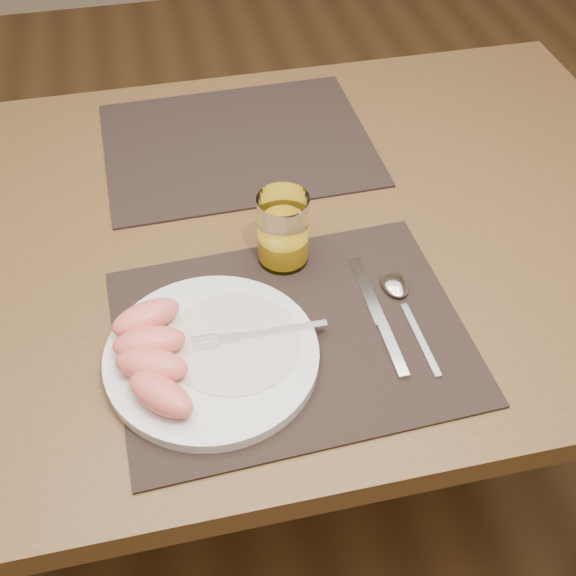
# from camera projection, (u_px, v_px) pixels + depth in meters

# --- Properties ---
(ground) EXTENTS (5.00, 5.00, 0.00)m
(ground) POSITION_uv_depth(u_px,v_px,m) (260.00, 479.00, 1.63)
(ground) COLOR #54381D
(ground) RESTS_ON ground
(table) EXTENTS (1.40, 0.90, 0.75)m
(table) POSITION_uv_depth(u_px,v_px,m) (249.00, 269.00, 1.15)
(table) COLOR brown
(table) RESTS_ON ground
(placemat_near) EXTENTS (0.46, 0.37, 0.00)m
(placemat_near) POSITION_uv_depth(u_px,v_px,m) (291.00, 335.00, 0.94)
(placemat_near) COLOR black
(placemat_near) RESTS_ON table
(placemat_far) EXTENTS (0.46, 0.36, 0.00)m
(placemat_far) POSITION_uv_depth(u_px,v_px,m) (238.00, 144.00, 1.24)
(placemat_far) COLOR black
(placemat_far) RESTS_ON table
(plate) EXTENTS (0.27, 0.27, 0.02)m
(plate) POSITION_uv_depth(u_px,v_px,m) (212.00, 356.00, 0.91)
(plate) COLOR white
(plate) RESTS_ON placemat_near
(plate_dressing) EXTENTS (0.17, 0.17, 0.00)m
(plate_dressing) POSITION_uv_depth(u_px,v_px,m) (234.00, 342.00, 0.91)
(plate_dressing) COLOR white
(plate_dressing) RESTS_ON plate
(fork) EXTENTS (0.17, 0.02, 0.00)m
(fork) POSITION_uv_depth(u_px,v_px,m) (248.00, 336.00, 0.92)
(fork) COLOR silver
(fork) RESTS_ON plate
(knife) EXTENTS (0.02, 0.22, 0.01)m
(knife) POSITION_uv_depth(u_px,v_px,m) (382.00, 324.00, 0.95)
(knife) COLOR silver
(knife) RESTS_ON placemat_near
(spoon) EXTENTS (0.04, 0.19, 0.01)m
(spoon) POSITION_uv_depth(u_px,v_px,m) (398.00, 291.00, 0.99)
(spoon) COLOR silver
(spoon) RESTS_ON placemat_near
(juice_glass) EXTENTS (0.07, 0.07, 0.11)m
(juice_glass) POSITION_uv_depth(u_px,v_px,m) (283.00, 233.00, 1.01)
(juice_glass) COLOR white
(juice_glass) RESTS_ON placemat_near
(grapefruit_wedges) EXTENTS (0.10, 0.21, 0.04)m
(grapefruit_wedges) POSITION_uv_depth(u_px,v_px,m) (152.00, 354.00, 0.87)
(grapefruit_wedges) COLOR #F97765
(grapefruit_wedges) RESTS_ON plate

